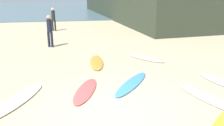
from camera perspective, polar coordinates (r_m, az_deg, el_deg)
The scene contains 11 objects.
ground_plane at distance 6.70m, azimuth -0.35°, elevation -11.23°, with size 120.00×120.00×0.00m, color #C6B28E.
ocean_water at distance 44.97m, azimuth -8.60°, elevation 13.18°, with size 120.00×40.00×0.08m, color slate.
surfboard_0 at distance 8.39m, azimuth 4.73°, elevation -4.90°, with size 0.50×2.53×0.07m, color #4290DF.
surfboard_1 at distance 7.70m, azimuth -21.64°, elevation -8.23°, with size 0.58×2.55×0.09m, color white.
surfboard_3 at distance 7.84m, azimuth 22.30°, elevation -7.87°, with size 0.55×2.54×0.08m, color white.
surfboard_4 at distance 10.72m, azimuth -3.72°, elevation 0.18°, with size 0.57×2.26×0.09m, color orange.
surfboard_5 at distance 9.35m, azimuth 24.57°, elevation -4.10°, with size 0.54×1.92×0.07m, color white.
surfboard_6 at distance 11.50m, azimuth 7.98°, elevation 1.23°, with size 0.60×2.07×0.08m, color silver.
surfboard_7 at distance 7.86m, azimuth -6.35°, elevation -6.56°, with size 0.56×2.14×0.07m, color #DD5454.
beachgoer_near at distance 19.47m, azimuth -13.86°, elevation 10.41°, with size 0.34×0.33×1.79m.
beachgoer_mid at distance 13.96m, azimuth -14.71°, elevation 7.79°, with size 0.37×0.37×1.81m.
Camera 1 is at (-0.94, -5.81, 3.21)m, focal length 38.21 mm.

